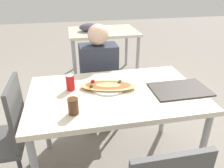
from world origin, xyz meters
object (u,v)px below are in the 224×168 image
(pizza_main, at_px, (108,86))
(drink_glass, at_px, (73,106))
(dining_table, at_px, (115,100))
(chair_side_left, at_px, (6,133))
(soda_can, at_px, (70,83))
(chair_far_seated, at_px, (98,81))
(person_seated, at_px, (99,71))

(pizza_main, xyz_separation_m, drink_glass, (-0.29, -0.30, 0.04))
(dining_table, height_order, drink_glass, drink_glass)
(chair_side_left, height_order, soda_can, chair_side_left)
(soda_can, bearing_deg, chair_side_left, -166.86)
(dining_table, distance_m, drink_glass, 0.42)
(chair_side_left, height_order, drink_glass, chair_side_left)
(chair_far_seated, bearing_deg, pizza_main, 89.23)
(soda_can, bearing_deg, drink_glass, -88.73)
(dining_table, bearing_deg, chair_side_left, -179.09)
(person_seated, distance_m, soda_can, 0.62)
(dining_table, height_order, chair_side_left, chair_side_left)
(chair_side_left, bearing_deg, drink_glass, -112.92)
(dining_table, height_order, chair_far_seated, chair_far_seated)
(dining_table, bearing_deg, pizza_main, 121.37)
(dining_table, xyz_separation_m, pizza_main, (-0.04, 0.07, 0.10))
(dining_table, bearing_deg, drink_glass, -144.64)
(chair_side_left, bearing_deg, soda_can, -76.86)
(dining_table, distance_m, soda_can, 0.38)
(dining_table, xyz_separation_m, chair_far_seated, (-0.03, 0.74, -0.18))
(dining_table, height_order, pizza_main, pizza_main)
(chair_side_left, xyz_separation_m, person_seated, (0.81, 0.64, 0.17))
(dining_table, distance_m, chair_far_seated, 0.77)
(pizza_main, xyz_separation_m, soda_can, (-0.29, 0.04, 0.04))
(chair_far_seated, xyz_separation_m, drink_glass, (-0.29, -0.98, 0.31))
(chair_far_seated, xyz_separation_m, pizza_main, (-0.01, -0.67, 0.28))
(dining_table, xyz_separation_m, soda_can, (-0.34, 0.11, 0.14))
(dining_table, xyz_separation_m, person_seated, (-0.03, 0.62, -0.01))
(pizza_main, height_order, drink_glass, drink_glass)
(pizza_main, bearing_deg, dining_table, -58.63)
(chair_far_seated, bearing_deg, dining_table, 92.57)
(person_seated, bearing_deg, pizza_main, 89.07)
(chair_side_left, height_order, person_seated, person_seated)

